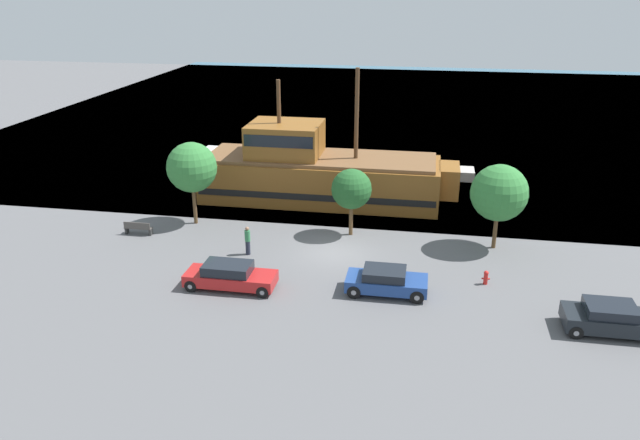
{
  "coord_description": "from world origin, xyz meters",
  "views": [
    {
      "loc": [
        4.93,
        -32.89,
        14.93
      ],
      "look_at": [
        -1.24,
        2.0,
        1.2
      ],
      "focal_mm": 35.0,
      "sensor_mm": 36.0,
      "label": 1
    }
  ],
  "objects_px": {
    "moored_boat_dockside": "(423,170)",
    "bench_promenade_east": "(138,228)",
    "fire_hydrant": "(486,277)",
    "pirate_ship": "(317,172)",
    "moored_boat_outer": "(221,160)",
    "pedestrian_walking_near": "(248,240)",
    "parked_car_curb_mid": "(611,318)",
    "parked_car_curb_rear": "(386,281)",
    "parked_car_curb_front": "(230,276)"
  },
  "relations": [
    {
      "from": "parked_car_curb_front",
      "to": "bench_promenade_east",
      "type": "height_order",
      "value": "parked_car_curb_front"
    },
    {
      "from": "parked_car_curb_mid",
      "to": "parked_car_curb_rear",
      "type": "distance_m",
      "value": 10.45
    },
    {
      "from": "moored_boat_dockside",
      "to": "fire_hydrant",
      "type": "height_order",
      "value": "moored_boat_dockside"
    },
    {
      "from": "fire_hydrant",
      "to": "pedestrian_walking_near",
      "type": "relative_size",
      "value": 0.45
    },
    {
      "from": "pirate_ship",
      "to": "parked_car_curb_mid",
      "type": "relative_size",
      "value": 4.33
    },
    {
      "from": "moored_boat_dockside",
      "to": "parked_car_curb_front",
      "type": "relative_size",
      "value": 1.69
    },
    {
      "from": "pirate_ship",
      "to": "moored_boat_dockside",
      "type": "relative_size",
      "value": 2.3
    },
    {
      "from": "moored_boat_dockside",
      "to": "pedestrian_walking_near",
      "type": "xyz_separation_m",
      "value": [
        -9.61,
        -17.23,
        0.35
      ]
    },
    {
      "from": "fire_hydrant",
      "to": "pirate_ship",
      "type": "bearing_deg",
      "value": 133.26
    },
    {
      "from": "parked_car_curb_mid",
      "to": "fire_hydrant",
      "type": "distance_m",
      "value": 6.5
    },
    {
      "from": "parked_car_curb_front",
      "to": "bench_promenade_east",
      "type": "bearing_deg",
      "value": 143.08
    },
    {
      "from": "pedestrian_walking_near",
      "to": "parked_car_curb_mid",
      "type": "bearing_deg",
      "value": -16.23
    },
    {
      "from": "moored_boat_outer",
      "to": "fire_hydrant",
      "type": "bearing_deg",
      "value": -41.86
    },
    {
      "from": "pirate_ship",
      "to": "fire_hydrant",
      "type": "xyz_separation_m",
      "value": [
        11.07,
        -11.77,
        -1.61
      ]
    },
    {
      "from": "pirate_ship",
      "to": "bench_promenade_east",
      "type": "bearing_deg",
      "value": -138.88
    },
    {
      "from": "pirate_ship",
      "to": "fire_hydrant",
      "type": "distance_m",
      "value": 16.24
    },
    {
      "from": "moored_boat_dockside",
      "to": "bench_promenade_east",
      "type": "bearing_deg",
      "value": -137.94
    },
    {
      "from": "parked_car_curb_front",
      "to": "pirate_ship",
      "type": "bearing_deg",
      "value": 82.32
    },
    {
      "from": "moored_boat_outer",
      "to": "bench_promenade_east",
      "type": "relative_size",
      "value": 3.15
    },
    {
      "from": "pirate_ship",
      "to": "parked_car_curb_front",
      "type": "relative_size",
      "value": 3.88
    },
    {
      "from": "pirate_ship",
      "to": "moored_boat_dockside",
      "type": "xyz_separation_m",
      "value": [
        7.39,
        6.96,
        -1.5
      ]
    },
    {
      "from": "moored_boat_outer",
      "to": "bench_promenade_east",
      "type": "distance_m",
      "value": 15.23
    },
    {
      "from": "parked_car_curb_rear",
      "to": "bench_promenade_east",
      "type": "bearing_deg",
      "value": 162.11
    },
    {
      "from": "moored_boat_dockside",
      "to": "parked_car_curb_mid",
      "type": "bearing_deg",
      "value": -68.56
    },
    {
      "from": "fire_hydrant",
      "to": "bench_promenade_east",
      "type": "distance_m",
      "value": 21.14
    },
    {
      "from": "moored_boat_outer",
      "to": "fire_hydrant",
      "type": "distance_m",
      "value": 27.6
    },
    {
      "from": "moored_boat_dockside",
      "to": "bench_promenade_east",
      "type": "relative_size",
      "value": 4.58
    },
    {
      "from": "moored_boat_dockside",
      "to": "moored_boat_outer",
      "type": "bearing_deg",
      "value": -178.96
    },
    {
      "from": "moored_boat_outer",
      "to": "parked_car_curb_front",
      "type": "relative_size",
      "value": 1.16
    },
    {
      "from": "parked_car_curb_mid",
      "to": "pedestrian_walking_near",
      "type": "bearing_deg",
      "value": 163.77
    },
    {
      "from": "moored_boat_outer",
      "to": "fire_hydrant",
      "type": "height_order",
      "value": "moored_boat_outer"
    },
    {
      "from": "moored_boat_dockside",
      "to": "fire_hydrant",
      "type": "relative_size",
      "value": 10.3
    },
    {
      "from": "pirate_ship",
      "to": "parked_car_curb_mid",
      "type": "height_order",
      "value": "pirate_ship"
    },
    {
      "from": "moored_boat_dockside",
      "to": "moored_boat_outer",
      "type": "xyz_separation_m",
      "value": [
        -16.87,
        -0.31,
        0.1
      ]
    },
    {
      "from": "parked_car_curb_rear",
      "to": "parked_car_curb_mid",
      "type": "bearing_deg",
      "value": -10.92
    },
    {
      "from": "pirate_ship",
      "to": "bench_promenade_east",
      "type": "distance_m",
      "value": 13.13
    },
    {
      "from": "moored_boat_outer",
      "to": "pedestrian_walking_near",
      "type": "bearing_deg",
      "value": -66.79
    },
    {
      "from": "moored_boat_outer",
      "to": "pedestrian_walking_near",
      "type": "xyz_separation_m",
      "value": [
        7.26,
        -16.93,
        0.25
      ]
    },
    {
      "from": "parked_car_curb_front",
      "to": "bench_promenade_east",
      "type": "relative_size",
      "value": 2.71
    },
    {
      "from": "moored_boat_dockside",
      "to": "moored_boat_outer",
      "type": "relative_size",
      "value": 1.45
    },
    {
      "from": "moored_boat_dockside",
      "to": "parked_car_curb_front",
      "type": "bearing_deg",
      "value": -113.54
    },
    {
      "from": "pirate_ship",
      "to": "bench_promenade_east",
      "type": "xyz_separation_m",
      "value": [
        -9.82,
        -8.57,
        -1.59
      ]
    },
    {
      "from": "fire_hydrant",
      "to": "bench_promenade_east",
      "type": "xyz_separation_m",
      "value": [
        -20.89,
        3.2,
        0.03
      ]
    },
    {
      "from": "parked_car_curb_rear",
      "to": "pirate_ship",
      "type": "bearing_deg",
      "value": 113.71
    },
    {
      "from": "moored_boat_dockside",
      "to": "bench_promenade_east",
      "type": "xyz_separation_m",
      "value": [
        -17.21,
        -15.53,
        -0.09
      ]
    },
    {
      "from": "pedestrian_walking_near",
      "to": "moored_boat_outer",
      "type": "bearing_deg",
      "value": 113.21
    },
    {
      "from": "fire_hydrant",
      "to": "parked_car_curb_front",
      "type": "bearing_deg",
      "value": -168.24
    },
    {
      "from": "moored_boat_dockside",
      "to": "bench_promenade_east",
      "type": "distance_m",
      "value": 23.18
    },
    {
      "from": "parked_car_curb_rear",
      "to": "fire_hydrant",
      "type": "xyz_separation_m",
      "value": [
        5.06,
        1.91,
        -0.27
      ]
    },
    {
      "from": "moored_boat_dockside",
      "to": "pedestrian_walking_near",
      "type": "relative_size",
      "value": 4.59
    }
  ]
}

